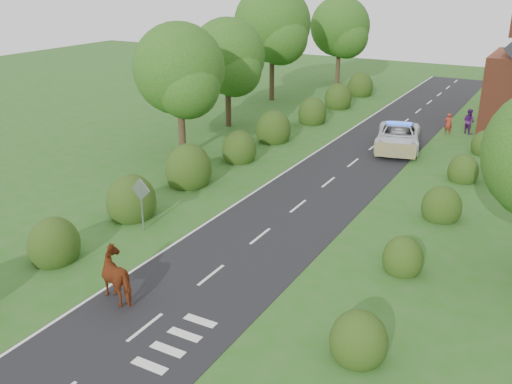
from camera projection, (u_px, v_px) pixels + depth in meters
The scene contains 14 objects.
ground at pixel (211, 275), 22.23m from camera, with size 120.00×120.00×0.00m, color #265F17.
road at pixel (347, 167), 34.46m from camera, with size 6.00×70.00×0.02m, color black.
road_markings at pixel (309, 173), 33.49m from camera, with size 4.96×70.00×0.01m.
hedgerow_left at pixel (227, 154), 34.44m from camera, with size 2.75×50.41×3.00m.
hedgerow_right at pixel (447, 199), 28.19m from camera, with size 2.10×45.78×2.10m.
tree_left_a at pixel (181, 73), 34.38m from camera, with size 5.74×5.60×8.38m.
tree_left_b at pixel (229, 60), 41.69m from camera, with size 5.74×5.60×8.07m.
tree_left_c at pixel (274, 27), 49.93m from camera, with size 6.97×6.80×10.22m.
tree_left_d at pixel (342, 29), 57.31m from camera, with size 6.15×6.00×8.89m.
road_sign at pixel (141, 197), 25.53m from camera, with size 1.06×0.08×2.53m.
cow at pixel (121, 279), 20.45m from camera, with size 1.16×2.20×1.56m, color maroon.
police_van at pixel (398, 137), 37.82m from camera, with size 4.05×6.49×1.82m.
pedestrian_red at pixel (448, 124), 41.28m from camera, with size 0.57×0.37×1.55m, color maroon.
pedestrian_purple at pixel (469, 121), 41.43m from camera, with size 0.88×0.69×1.81m, color #4A155D.
Camera 1 is at (11.03, -16.24, 11.08)m, focal length 40.00 mm.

